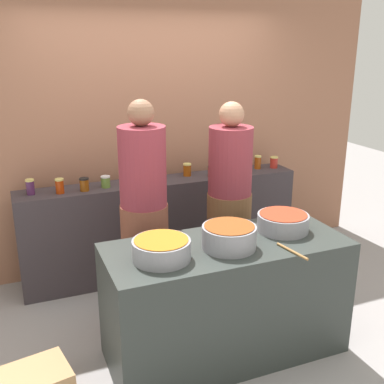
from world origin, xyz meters
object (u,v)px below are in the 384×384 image
object	(u,v)px
preserve_jar_1	(60,186)
preserve_jar_3	(106,182)
preserve_jar_5	(187,170)
preserve_jar_6	(211,171)
cooking_pot_left	(161,250)
cooking_pot_right	(283,222)
cook_with_tongs	(145,226)
cook_in_cap	(229,211)
preserve_jar_2	(84,184)
preserve_jar_8	(274,162)
cooking_pot_center	(229,237)
preserve_jar_0	(30,187)
wooden_spoon	(292,251)
preserve_jar_7	(258,162)
preserve_jar_4	(158,173)

from	to	relation	value
preserve_jar_1	preserve_jar_3	bearing A→B (deg)	3.66
preserve_jar_5	preserve_jar_6	xyz separation A→B (m)	(0.21, -0.12, -0.01)
cooking_pot_left	cooking_pot_right	size ratio (longest dim) A/B	1.00
cook_with_tongs	cook_in_cap	distance (m)	0.82
preserve_jar_3	preserve_jar_6	distance (m)	1.03
preserve_jar_2	preserve_jar_8	world-z (taller)	same
preserve_jar_3	cook_with_tongs	xyz separation A→B (m)	(0.14, -0.73, -0.18)
cooking_pot_center	cook_in_cap	xyz separation A→B (m)	(0.42, 0.85, -0.17)
cooking_pot_left	cook_with_tongs	size ratio (longest dim) A/B	0.21
preserve_jar_0	preserve_jar_6	bearing A→B (deg)	-2.56
preserve_jar_2	cooking_pot_left	distance (m)	1.43
preserve_jar_1	cook_with_tongs	distance (m)	0.91
preserve_jar_8	cooking_pot_right	distance (m)	1.54
preserve_jar_5	preserve_jar_8	xyz separation A→B (m)	(0.95, -0.05, -0.00)
preserve_jar_0	preserve_jar_5	distance (m)	1.46
wooden_spoon	cook_with_tongs	distance (m)	1.19
preserve_jar_0	preserve_jar_7	distance (m)	2.24
preserve_jar_3	cook_in_cap	world-z (taller)	cook_in_cap
preserve_jar_1	preserve_jar_6	xyz separation A→B (m)	(1.43, -0.01, -0.01)
preserve_jar_0	wooden_spoon	bearing A→B (deg)	-48.22
preserve_jar_3	cooking_pot_right	xyz separation A→B (m)	(1.03, -1.32, -0.06)
preserve_jar_4	cook_with_tongs	bearing A→B (deg)	-114.93
preserve_jar_1	preserve_jar_7	distance (m)	2.00
preserve_jar_2	preserve_jar_4	xyz separation A→B (m)	(0.72, 0.12, -0.00)
preserve_jar_2	preserve_jar_4	size ratio (longest dim) A/B	1.09
preserve_jar_8	cook_in_cap	xyz separation A→B (m)	(-0.82, -0.62, -0.22)
preserve_jar_8	preserve_jar_2	bearing A→B (deg)	-178.19
preserve_jar_1	preserve_jar_8	bearing A→B (deg)	1.46
preserve_jar_4	cook_in_cap	bearing A→B (deg)	-58.11
preserve_jar_4	preserve_jar_6	bearing A→B (deg)	-14.76
preserve_jar_3	preserve_jar_5	size ratio (longest dim) A/B	0.85
cook_in_cap	cooking_pot_center	bearing A→B (deg)	-116.62
preserve_jar_0	cooking_pot_right	world-z (taller)	preserve_jar_0
preserve_jar_4	cooking_pot_right	distance (m)	1.50
preserve_jar_2	cook_with_tongs	bearing A→B (deg)	-64.39
preserve_jar_5	preserve_jar_8	distance (m)	0.95
preserve_jar_6	cook_in_cap	bearing A→B (deg)	-97.91
cook_in_cap	preserve_jar_0	bearing A→B (deg)	158.54
cook_with_tongs	cook_in_cap	size ratio (longest dim) A/B	1.04
preserve_jar_4	cooking_pot_left	bearing A→B (deg)	-107.32
preserve_jar_8	cook_in_cap	bearing A→B (deg)	-142.92
cooking_pot_center	preserve_jar_2	bearing A→B (deg)	117.14
preserve_jar_4	wooden_spoon	bearing A→B (deg)	-78.65
preserve_jar_0	wooden_spoon	distance (m)	2.28
preserve_jar_8	preserve_jar_7	bearing A→B (deg)	170.11
wooden_spoon	cooking_pot_center	bearing A→B (deg)	147.14
preserve_jar_7	cook_in_cap	bearing A→B (deg)	-134.76
preserve_jar_3	cook_in_cap	xyz separation A→B (m)	(0.95, -0.59, -0.21)
cooking_pot_left	cooking_pot_right	xyz separation A→B (m)	(0.98, 0.12, -0.00)
cook_with_tongs	preserve_jar_5	bearing A→B (deg)	50.12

